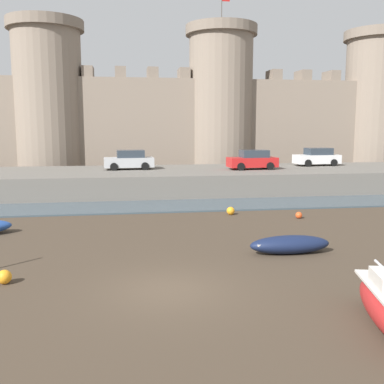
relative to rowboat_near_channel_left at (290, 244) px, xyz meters
name	(u,v)px	position (x,y,z in m)	size (l,w,h in m)	color
ground_plane	(169,290)	(-5.55, -3.55, -0.41)	(160.00, 160.00, 0.00)	#423528
water_channel	(147,207)	(-5.55, 11.95, -0.36)	(80.00, 4.50, 0.10)	#3D4C56
quay_road	(142,181)	(-5.55, 19.20, 0.48)	(65.57, 10.00, 1.79)	#666059
castle	(137,110)	(-5.55, 30.23, 6.63)	(61.12, 7.54, 18.80)	gray
rowboat_near_channel_left	(290,244)	(0.00, 0.00, 0.00)	(3.52, 1.08, 0.79)	#141E3D
mooring_buoy_near_shore	(4,277)	(-11.12, -2.12, -0.16)	(0.50, 0.50, 0.50)	orange
mooring_buoy_near_channel	(299,215)	(3.18, 6.94, -0.21)	(0.40, 0.40, 0.40)	#E04C1E
mooring_buoy_off_centre	(231,211)	(-0.55, 8.61, -0.16)	(0.49, 0.49, 0.49)	orange
car_quay_centre_east	(253,160)	(3.72, 18.73, 2.16)	(4.20, 2.08, 1.62)	red
car_quay_centre_west	(129,160)	(-6.57, 20.13, 2.16)	(4.20, 2.08, 1.62)	#B2B5B7
car_quay_east	(317,157)	(10.55, 21.22, 2.16)	(4.20, 2.08, 1.62)	silver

